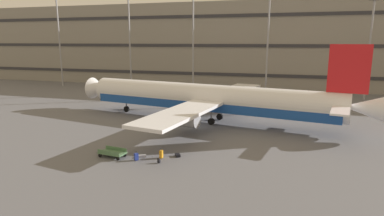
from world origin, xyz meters
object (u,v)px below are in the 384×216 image
at_px(backpack_small, 159,161).
at_px(suitcase_laid_flat, 178,155).
at_px(suitcase_teal, 142,156).
at_px(suitcase_scuffed, 161,154).
at_px(airliner, 209,99).
at_px(baggage_cart, 112,153).
at_px(suitcase_purple, 136,157).

bearing_deg(backpack_small, suitcase_laid_flat, 63.59).
height_order(suitcase_teal, backpack_small, backpack_small).
height_order(suitcase_laid_flat, backpack_small, backpack_small).
relative_size(suitcase_teal, suitcase_scuffed, 0.83).
distance_m(suitcase_teal, suitcase_scuffed, 1.91).
bearing_deg(airliner, backpack_small, -92.45).
bearing_deg(backpack_small, baggage_cart, 176.66).
xyz_separation_m(suitcase_laid_flat, suitcase_teal, (-3.21, -1.18, -0.00)).
xyz_separation_m(suitcase_laid_flat, suitcase_scuffed, (-1.35, -0.89, 0.29)).
distance_m(airliner, suitcase_laid_flat, 14.86).
bearing_deg(suitcase_scuffed, backpack_small, -77.74).
relative_size(suitcase_purple, backpack_small, 1.58).
xyz_separation_m(suitcase_purple, backpack_small, (2.31, -0.07, -0.14)).
height_order(suitcase_purple, suitcase_teal, suitcase_purple).
bearing_deg(suitcase_teal, airliner, 79.71).
bearing_deg(suitcase_teal, suitcase_scuffed, 8.90).
bearing_deg(suitcase_purple, suitcase_scuffed, 30.61).
bearing_deg(suitcase_scuffed, suitcase_laid_flat, 33.35).
xyz_separation_m(suitcase_purple, baggage_cart, (-2.63, 0.22, 0.05)).
distance_m(suitcase_scuffed, backpack_small, 1.31).
xyz_separation_m(airliner, suitcase_purple, (-3.03, -16.63, -2.80)).
xyz_separation_m(airliner, backpack_small, (-0.71, -16.69, -2.95)).
relative_size(airliner, suitcase_purple, 49.40).
xyz_separation_m(airliner, baggage_cart, (-5.65, -16.40, -2.76)).
distance_m(airliner, backpack_small, 16.97).
height_order(airliner, suitcase_purple, airliner).
relative_size(suitcase_laid_flat, backpack_small, 1.46).
bearing_deg(airliner, suitcase_purple, -100.31).
bearing_deg(baggage_cart, backpack_small, -3.34).
height_order(airliner, baggage_cart, airliner).
relative_size(backpack_small, baggage_cart, 0.16).
bearing_deg(airliner, baggage_cart, -109.01).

